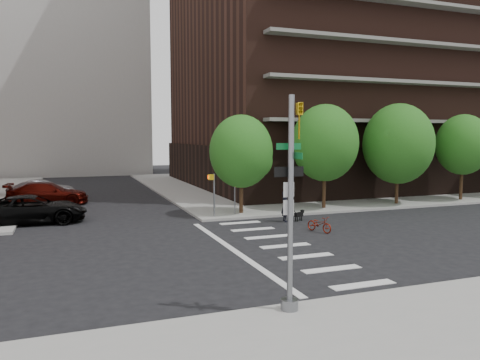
# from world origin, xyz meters

# --- Properties ---
(ground) EXTENTS (120.00, 120.00, 0.00)m
(ground) POSITION_xyz_m (0.00, 0.00, 0.00)
(ground) COLOR black
(ground) RESTS_ON ground
(sidewalk_ne) EXTENTS (39.00, 33.00, 0.15)m
(sidewalk_ne) POSITION_xyz_m (20.50, 23.50, 0.07)
(sidewalk_ne) COLOR gray
(sidewalk_ne) RESTS_ON ground
(crosswalk) EXTENTS (3.85, 13.00, 0.01)m
(crosswalk) POSITION_xyz_m (2.21, -0.00, 0.01)
(crosswalk) COLOR silver
(crosswalk) RESTS_ON ground
(tree_a) EXTENTS (4.00, 4.00, 5.90)m
(tree_a) POSITION_xyz_m (4.00, 8.50, 4.04)
(tree_a) COLOR #301E11
(tree_a) RESTS_ON sidewalk_ne
(tree_b) EXTENTS (4.50, 4.50, 6.65)m
(tree_b) POSITION_xyz_m (10.00, 8.50, 4.54)
(tree_b) COLOR #301E11
(tree_b) RESTS_ON sidewalk_ne
(tree_c) EXTENTS (5.00, 5.00, 6.80)m
(tree_c) POSITION_xyz_m (16.00, 8.50, 4.45)
(tree_c) COLOR #301E11
(tree_c) RESTS_ON sidewalk_ne
(tree_d) EXTENTS (4.00, 4.00, 6.20)m
(tree_d) POSITION_xyz_m (22.00, 8.50, 4.34)
(tree_d) COLOR #301E11
(tree_d) RESTS_ON sidewalk_ne
(traffic_signal) EXTENTS (0.90, 0.75, 6.00)m
(traffic_signal) POSITION_xyz_m (-0.47, -7.49, 2.70)
(traffic_signal) COLOR slate
(traffic_signal) RESTS_ON sidewalk_s
(pedestrian_signal) EXTENTS (2.18, 0.67, 2.60)m
(pedestrian_signal) POSITION_xyz_m (2.32, 7.92, 1.85)
(pedestrian_signal) COLOR slate
(pedestrian_signal) RESTS_ON sidewalk_ne
(parked_car_black) EXTENTS (2.91, 5.96, 1.63)m
(parked_car_black) POSITION_xyz_m (-8.20, 9.98, 0.82)
(parked_car_black) COLOR black
(parked_car_black) RESTS_ON ground
(parked_car_maroon) EXTENTS (2.87, 5.86, 1.64)m
(parked_car_maroon) POSITION_xyz_m (-7.69, 17.65, 0.82)
(parked_car_maroon) COLOR #3F0905
(parked_car_maroon) RESTS_ON ground
(parked_car_silver) EXTENTS (2.03, 4.91, 1.58)m
(parked_car_silver) POSITION_xyz_m (-8.20, 20.33, 0.79)
(parked_car_silver) COLOR #9899A0
(parked_car_silver) RESTS_ON ground
(scooter) EXTENTS (1.04, 1.69, 0.84)m
(scooter) POSITION_xyz_m (6.02, 2.19, 0.42)
(scooter) COLOR maroon
(scooter) RESTS_ON ground
(dog_walker) EXTENTS (0.70, 0.49, 1.81)m
(dog_walker) POSITION_xyz_m (5.63, 5.48, 0.90)
(dog_walker) COLOR black
(dog_walker) RESTS_ON ground
(dog) EXTENTS (0.74, 0.45, 0.63)m
(dog) POSITION_xyz_m (6.52, 5.41, 0.39)
(dog) COLOR black
(dog) RESTS_ON ground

